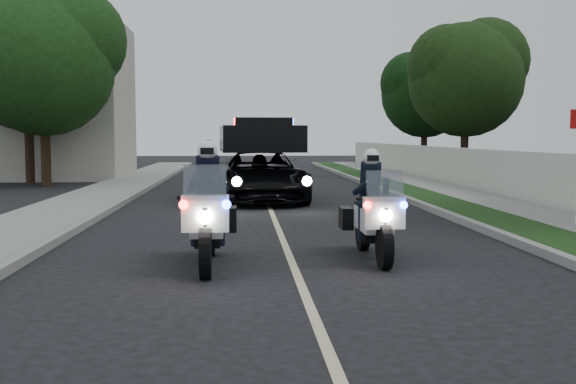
# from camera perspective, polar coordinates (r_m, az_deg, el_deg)

# --- Properties ---
(ground) EXTENTS (120.00, 120.00, 0.00)m
(ground) POSITION_cam_1_polar(r_m,az_deg,el_deg) (6.29, 3.41, -13.26)
(ground) COLOR black
(ground) RESTS_ON ground
(curb_right) EXTENTS (0.20, 60.00, 0.15)m
(curb_right) POSITION_cam_1_polar(r_m,az_deg,el_deg) (16.77, 12.97, -1.78)
(curb_right) COLOR gray
(curb_right) RESTS_ON ground
(grass_verge) EXTENTS (1.20, 60.00, 0.16)m
(grass_verge) POSITION_cam_1_polar(r_m,az_deg,el_deg) (16.98, 15.23, -1.74)
(grass_verge) COLOR #193814
(grass_verge) RESTS_ON ground
(sidewalk_right) EXTENTS (1.40, 60.00, 0.16)m
(sidewalk_right) POSITION_cam_1_polar(r_m,az_deg,el_deg) (17.45, 19.26, -1.66)
(sidewalk_right) COLOR gray
(sidewalk_right) RESTS_ON ground
(property_wall) EXTENTS (0.22, 60.00, 1.50)m
(property_wall) POSITION_cam_1_polar(r_m,az_deg,el_deg) (17.81, 22.28, 0.54)
(property_wall) COLOR beige
(property_wall) RESTS_ON ground
(curb_left) EXTENTS (0.20, 60.00, 0.15)m
(curb_left) POSITION_cam_1_polar(r_m,az_deg,el_deg) (16.38, -15.66, -1.99)
(curb_left) COLOR gray
(curb_left) RESTS_ON ground
(sidewalk_left) EXTENTS (2.00, 60.00, 0.16)m
(sidewalk_left) POSITION_cam_1_polar(r_m,az_deg,el_deg) (16.64, -19.37, -1.97)
(sidewalk_left) COLOR gray
(sidewalk_left) RESTS_ON ground
(building_far) EXTENTS (8.00, 6.00, 7.00)m
(building_far) POSITION_cam_1_polar(r_m,az_deg,el_deg) (33.28, -20.22, 7.13)
(building_far) COLOR #A8A396
(building_far) RESTS_ON ground
(lane_marking) EXTENTS (0.12, 50.00, 0.01)m
(lane_marking) POSITION_cam_1_polar(r_m,az_deg,el_deg) (16.07, -1.18, -2.20)
(lane_marking) COLOR #BFB78C
(lane_marking) RESTS_ON ground
(police_moto_left) EXTENTS (0.80, 2.22, 1.88)m
(police_moto_left) POSITION_cam_1_polar(r_m,az_deg,el_deg) (10.35, -6.67, -6.12)
(police_moto_left) COLOR white
(police_moto_left) RESTS_ON ground
(police_moto_right) EXTENTS (0.73, 2.06, 1.74)m
(police_moto_right) POSITION_cam_1_polar(r_m,az_deg,el_deg) (10.94, 7.03, -5.53)
(police_moto_right) COLOR silver
(police_moto_right) RESTS_ON ground
(police_suv) EXTENTS (2.78, 5.51, 2.62)m
(police_suv) POSITION_cam_1_polar(r_m,az_deg,el_deg) (20.32, -2.27, -0.76)
(police_suv) COLOR black
(police_suv) RESTS_ON ground
(bicycle) EXTENTS (0.80, 1.90, 0.97)m
(bicycle) POSITION_cam_1_polar(r_m,az_deg,el_deg) (25.49, -6.67, 0.33)
(bicycle) COLOR black
(bicycle) RESTS_ON ground
(cyclist) EXTENTS (0.59, 0.40, 1.60)m
(cyclist) POSITION_cam_1_polar(r_m,az_deg,el_deg) (25.49, -6.67, 0.33)
(cyclist) COLOR black
(cyclist) RESTS_ON ground
(sign_post) EXTENTS (0.46, 0.46, 2.54)m
(sign_post) POSITION_cam_1_polar(r_m,az_deg,el_deg) (15.04, 22.88, -3.06)
(sign_post) COLOR #A00B1F
(sign_post) RESTS_ON ground
(tree_right_d) EXTENTS (6.87, 6.87, 8.64)m
(tree_right_d) POSITION_cam_1_polar(r_m,az_deg,el_deg) (32.37, 14.42, 1.14)
(tree_right_d) COLOR #1C3812
(tree_right_d) RESTS_ON ground
(tree_right_e) EXTENTS (5.40, 5.40, 8.39)m
(tree_right_e) POSITION_cam_1_polar(r_m,az_deg,el_deg) (40.63, 11.23, 1.90)
(tree_right_e) COLOR black
(tree_right_e) RESTS_ON ground
(tree_left_near) EXTENTS (6.41, 6.41, 8.89)m
(tree_left_near) POSITION_cam_1_polar(r_m,az_deg,el_deg) (27.44, -19.45, 0.40)
(tree_left_near) COLOR #1B4115
(tree_left_near) RESTS_ON ground
(tree_left_far) EXTENTS (7.88, 7.88, 9.91)m
(tree_left_far) POSITION_cam_1_polar(r_m,az_deg,el_deg) (29.47, -20.64, 0.65)
(tree_left_far) COLOR black
(tree_left_far) RESTS_ON ground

